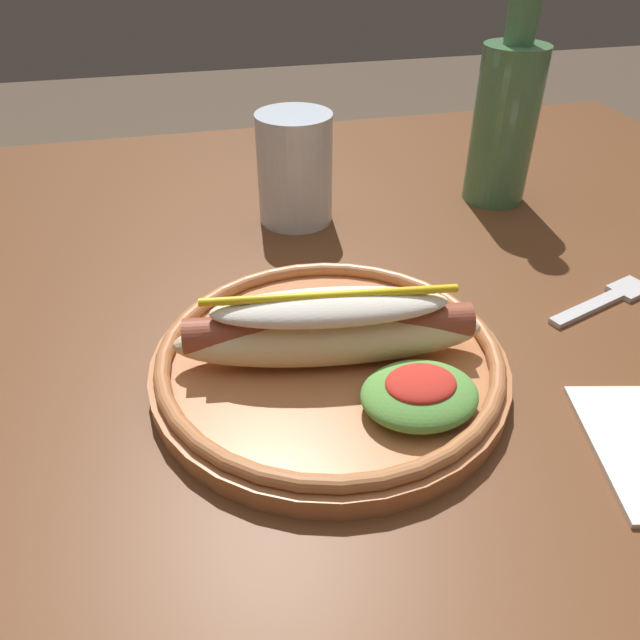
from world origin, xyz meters
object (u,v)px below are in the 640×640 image
Objects in this scene: glass_bottle at (505,117)px; hot_dog_plate at (334,354)px; water_cup at (295,169)px; fork at (607,299)px.

hot_dog_plate is at bearing -134.44° from glass_bottle.
hot_dog_plate is 2.29× the size of water_cup.
water_cup is at bearing -180.00° from glass_bottle.
hot_dog_plate reaches higher than fork.
fork is 1.03× the size of water_cup.
fork is at bearing -90.29° from glass_bottle.
water_cup is 0.48× the size of glass_bottle.
water_cup is at bearing 84.19° from hot_dog_plate.
hot_dog_plate is 2.23× the size of fork.
fork is at bearing -44.04° from water_cup.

